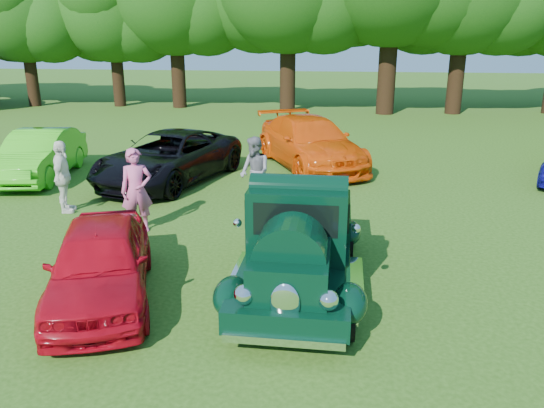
# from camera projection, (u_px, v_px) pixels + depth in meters

# --- Properties ---
(ground) EXTENTS (120.00, 120.00, 0.00)m
(ground) POSITION_uv_depth(u_px,v_px,m) (253.00, 308.00, 8.54)
(ground) COLOR #274C11
(ground) RESTS_ON ground
(hero_pickup) EXTENTS (2.24, 4.81, 1.88)m
(hero_pickup) POSITION_uv_depth(u_px,v_px,m) (299.00, 242.00, 9.08)
(hero_pickup) COLOR black
(hero_pickup) RESTS_ON ground
(red_convertible) EXTENTS (2.76, 4.16, 1.32)m
(red_convertible) POSITION_uv_depth(u_px,v_px,m) (100.00, 262.00, 8.64)
(red_convertible) COLOR #AE0715
(red_convertible) RESTS_ON ground
(back_car_lime) EXTENTS (2.23, 4.61, 1.46)m
(back_car_lime) POSITION_uv_depth(u_px,v_px,m) (39.00, 155.00, 16.11)
(back_car_lime) COLOR green
(back_car_lime) RESTS_ON ground
(back_car_black) EXTENTS (3.84, 5.83, 1.49)m
(back_car_black) POSITION_uv_depth(u_px,v_px,m) (169.00, 157.00, 15.70)
(back_car_black) COLOR black
(back_car_black) RESTS_ON ground
(back_car_orange) EXTENTS (4.53, 6.02, 1.62)m
(back_car_orange) POSITION_uv_depth(u_px,v_px,m) (310.00, 143.00, 17.53)
(back_car_orange) COLOR #E54B08
(back_car_orange) RESTS_ON ground
(spectator_pink) EXTENTS (0.82, 0.71, 1.88)m
(spectator_pink) POSITION_uv_depth(u_px,v_px,m) (137.00, 191.00, 11.63)
(spectator_pink) COLOR #D6588C
(spectator_pink) RESTS_ON ground
(spectator_grey) EXTENTS (1.07, 1.10, 1.79)m
(spectator_grey) POSITION_uv_depth(u_px,v_px,m) (255.00, 172.00, 13.41)
(spectator_grey) COLOR slate
(spectator_grey) RESTS_ON ground
(spectator_white) EXTENTS (0.71, 1.13, 1.79)m
(spectator_white) POSITION_uv_depth(u_px,v_px,m) (63.00, 177.00, 12.92)
(spectator_white) COLOR silver
(spectator_white) RESTS_ON ground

